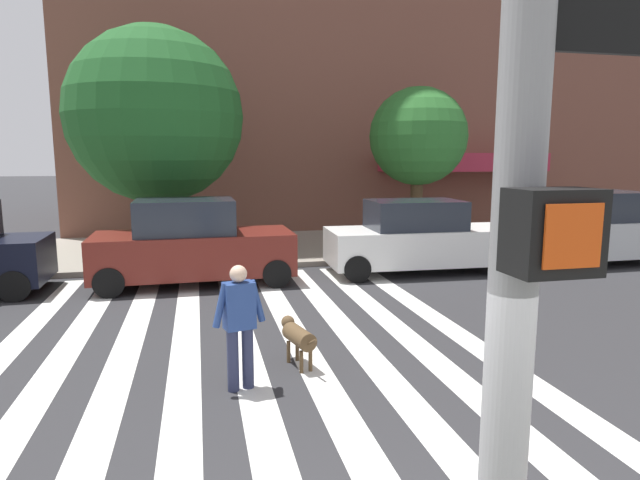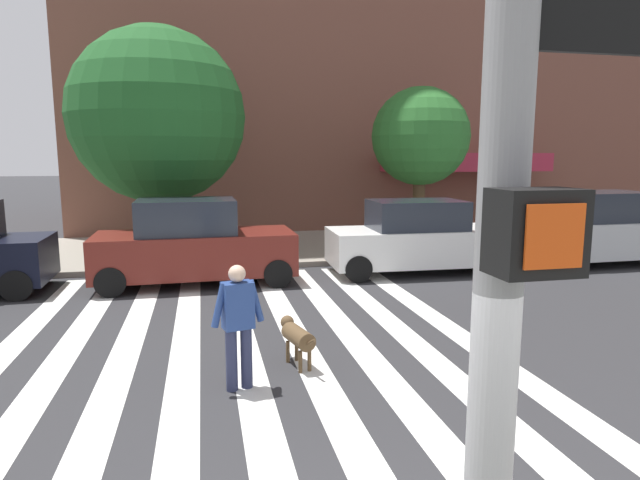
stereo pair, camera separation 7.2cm
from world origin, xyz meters
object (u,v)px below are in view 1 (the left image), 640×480
(parked_car_fourth_in_line, at_px, (603,229))
(dog_on_leash, at_px, (298,336))
(street_tree_middle, at_px, (418,137))
(pedestrian_dog_walker, at_px, (239,320))
(street_tree_nearest, at_px, (156,116))
(parked_car_third_in_line, at_px, (419,238))
(parked_car_behind_first, at_px, (192,245))

(parked_car_fourth_in_line, xyz_separation_m, dog_on_leash, (-9.74, -5.49, -0.51))
(parked_car_fourth_in_line, relative_size, street_tree_middle, 0.86)
(parked_car_fourth_in_line, relative_size, pedestrian_dog_walker, 2.62)
(street_tree_nearest, bearing_deg, street_tree_middle, 1.10)
(street_tree_middle, xyz_separation_m, dog_on_leash, (-5.57, -8.92, -3.14))
(street_tree_middle, distance_m, dog_on_leash, 10.97)
(street_tree_nearest, distance_m, dog_on_leash, 9.79)
(street_tree_middle, xyz_separation_m, pedestrian_dog_walker, (-6.43, -9.53, -2.65))
(parked_car_third_in_line, relative_size, street_tree_nearest, 0.76)
(parked_car_third_in_line, relative_size, dog_on_leash, 4.76)
(parked_car_fourth_in_line, relative_size, street_tree_nearest, 0.67)
(parked_car_fourth_in_line, bearing_deg, dog_on_leash, -150.58)
(parked_car_behind_first, height_order, pedestrian_dog_walker, parked_car_behind_first)
(street_tree_nearest, height_order, pedestrian_dog_walker, street_tree_nearest)
(street_tree_middle, distance_m, pedestrian_dog_walker, 11.80)
(parked_car_third_in_line, distance_m, pedestrian_dog_walker, 7.95)
(parked_car_fourth_in_line, bearing_deg, pedestrian_dog_walker, -150.04)
(street_tree_nearest, relative_size, street_tree_middle, 1.28)
(parked_car_third_in_line, relative_size, parked_car_fourth_in_line, 1.14)
(pedestrian_dog_walker, bearing_deg, street_tree_middle, 55.99)
(street_tree_nearest, bearing_deg, dog_on_leash, -74.70)
(street_tree_middle, bearing_deg, parked_car_fourth_in_line, -39.45)
(parked_car_behind_first, height_order, street_tree_nearest, street_tree_nearest)
(pedestrian_dog_walker, height_order, dog_on_leash, pedestrian_dog_walker)
(pedestrian_dog_walker, xyz_separation_m, dog_on_leash, (0.86, 0.62, -0.48))
(parked_car_fourth_in_line, xyz_separation_m, street_tree_nearest, (-12.13, 3.27, 3.14))
(parked_car_third_in_line, bearing_deg, parked_car_fourth_in_line, -0.02)
(pedestrian_dog_walker, bearing_deg, dog_on_leash, 35.63)
(parked_car_third_in_line, height_order, parked_car_fourth_in_line, parked_car_fourth_in_line)
(parked_car_behind_first, distance_m, street_tree_nearest, 4.64)
(street_tree_nearest, height_order, street_tree_middle, street_tree_nearest)
(parked_car_fourth_in_line, height_order, dog_on_leash, parked_car_fourth_in_line)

